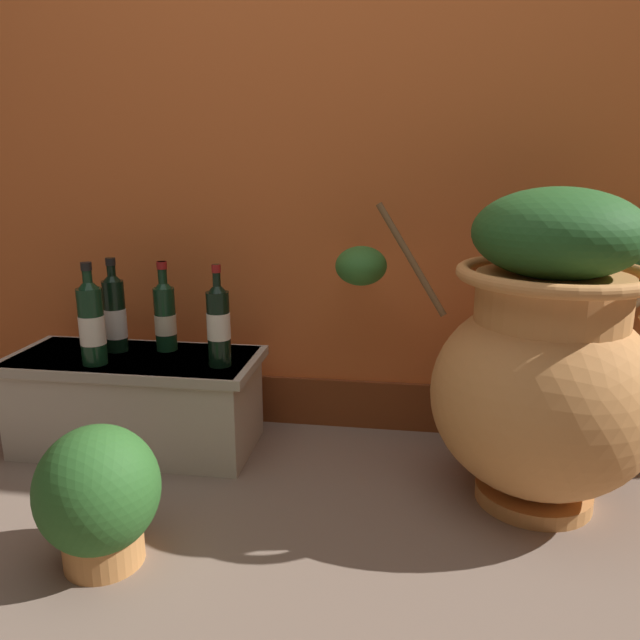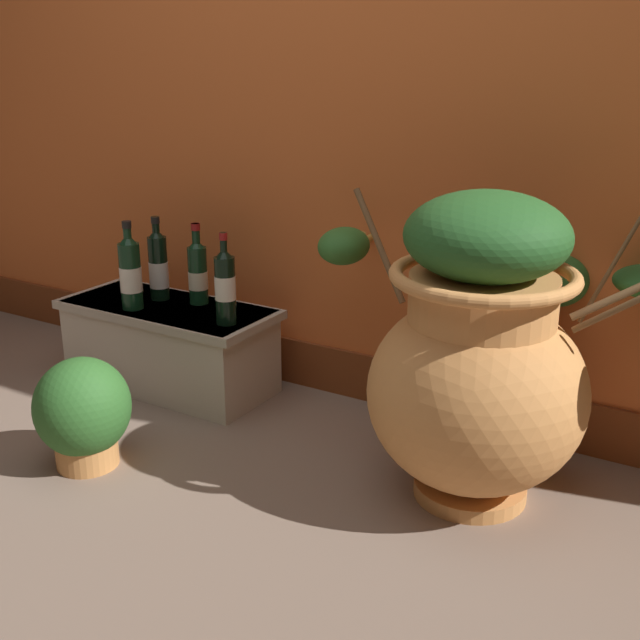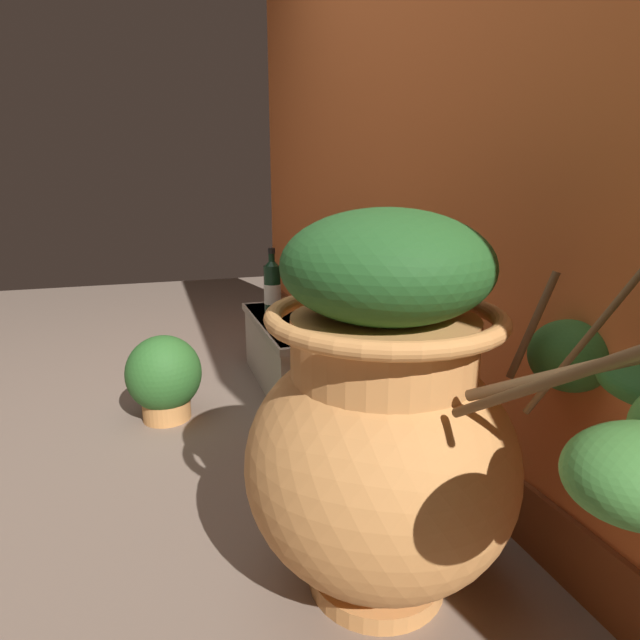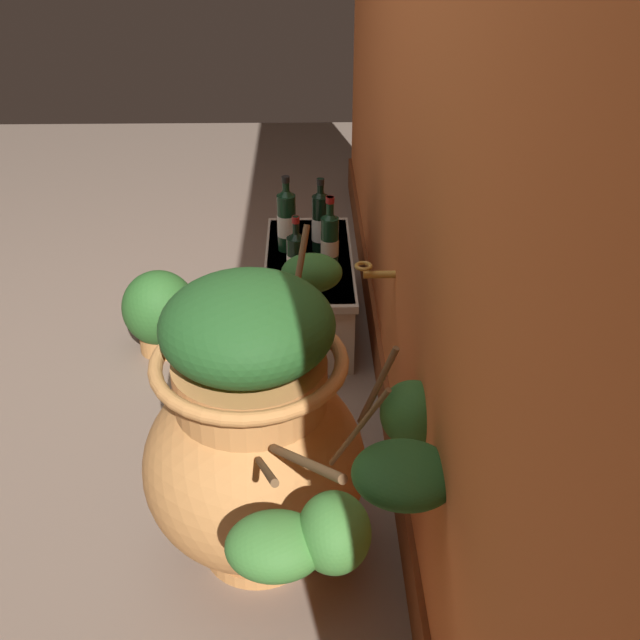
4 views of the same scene
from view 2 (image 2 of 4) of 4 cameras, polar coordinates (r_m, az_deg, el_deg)
name	(u,v)px [view 2 (image 2 of 4)]	position (r m, az deg, el deg)	size (l,w,h in m)	color
ground_plane	(133,547)	(2.16, -13.20, -15.50)	(7.00, 7.00, 0.00)	#7A6656
back_wall	(365,17)	(2.76, 3.23, 20.76)	(4.40, 0.33, 2.60)	#D6662D
terracotta_urn	(486,355)	(2.18, 11.76, -2.49)	(1.20, 0.78, 0.86)	#D68E4C
stone_ledge	(170,342)	(2.99, -10.68, -1.58)	(0.81, 0.36, 0.31)	beige
wine_bottle_left	(198,270)	(2.91, -8.72, 3.53)	(0.07, 0.07, 0.30)	black
wine_bottle_middle	(158,265)	(2.99, -11.47, 3.89)	(0.07, 0.07, 0.31)	black
wine_bottle_right	(225,284)	(2.68, -6.79, 2.54)	(0.07, 0.07, 0.31)	black
wine_bottle_back	(130,271)	(2.90, -13.38, 3.41)	(0.08, 0.08, 0.32)	black
potted_shrub	(83,413)	(2.49, -16.55, -6.40)	(0.28, 0.29, 0.34)	#D68E4C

